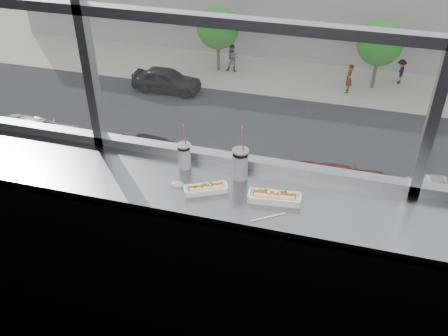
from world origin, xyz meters
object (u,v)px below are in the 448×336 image
(hotdog_tray_right, at_px, (274,197))
(pedestrian_b, at_px, (349,76))
(pedestrian_c, at_px, (401,69))
(tree_center, at_px, (380,43))
(soda_cup_right, at_px, (240,162))
(car_near_b, at_px, (156,148))
(hotdog_tray_left, at_px, (206,188))
(tree_left, at_px, (218,28))
(car_far_a, at_px, (166,76))
(car_near_a, at_px, (37,131))
(car_near_d, at_px, (446,195))
(pedestrian_a, at_px, (232,56))
(car_near_c, at_px, (345,180))
(soda_cup_left, at_px, (184,155))
(wrapper, at_px, (177,184))
(loose_straw, at_px, (268,217))

(hotdog_tray_right, xyz_separation_m, pedestrian_b, (0.02, 27.20, -11.00))
(pedestrian_c, height_order, tree_center, tree_center)
(soda_cup_right, bearing_deg, car_near_b, 116.55)
(hotdog_tray_left, height_order, tree_left, hotdog_tray_left)
(hotdog_tray_right, distance_m, car_far_a, 28.84)
(car_near_a, relative_size, car_near_d, 1.01)
(car_near_b, distance_m, tree_center, 15.62)
(car_near_b, bearing_deg, car_far_a, 21.56)
(car_near_a, distance_m, car_near_d, 19.58)
(pedestrian_a, bearing_deg, car_far_a, -128.74)
(tree_left, bearing_deg, car_near_c, -52.13)
(soda_cup_left, xyz_separation_m, car_near_d, (5.41, 16.12, -11.19))
(hotdog_tray_right, height_order, wrapper, hotdog_tray_right)
(soda_cup_right, height_order, car_near_b, soda_cup_right)
(hotdog_tray_left, height_order, car_far_a, hotdog_tray_left)
(car_near_b, height_order, car_near_a, car_near_b)
(car_near_c, bearing_deg, tree_center, -7.40)
(hotdog_tray_left, relative_size, car_far_a, 0.04)
(hotdog_tray_right, xyz_separation_m, car_near_c, (0.65, 16.30, -11.15))
(car_near_b, distance_m, tree_left, 12.15)
(pedestrian_c, bearing_deg, pedestrian_a, -83.51)
(hotdog_tray_left, distance_m, hotdog_tray_right, 0.40)
(soda_cup_left, bearing_deg, car_near_a, 131.33)
(wrapper, bearing_deg, car_near_a, 131.03)
(soda_cup_right, bearing_deg, hotdog_tray_left, -128.68)
(car_near_b, height_order, car_near_d, car_near_b)
(pedestrian_a, distance_m, pedestrian_b, 7.78)
(soda_cup_right, bearing_deg, wrapper, -151.51)
(car_near_a, relative_size, pedestrian_c, 3.03)
(hotdog_tray_left, distance_m, pedestrian_a, 31.19)
(soda_cup_right, distance_m, tree_center, 29.66)
(soda_cup_left, bearing_deg, pedestrian_c, 82.74)
(pedestrian_a, bearing_deg, car_near_c, -55.10)
(hotdog_tray_left, relative_size, car_near_c, 0.05)
(soda_cup_left, bearing_deg, car_near_c, 85.56)
(wrapper, height_order, tree_left, wrapper)
(car_near_c, bearing_deg, pedestrian_c, -13.93)
(pedestrian_c, bearing_deg, hotdog_tray_right, -6.06)
(car_far_a, relative_size, pedestrian_a, 2.60)
(car_near_b, distance_m, pedestrian_b, 13.71)
(hotdog_tray_left, relative_size, car_near_d, 0.05)
(car_near_d, bearing_deg, soda_cup_right, 156.85)
(car_near_b, distance_m, pedestrian_a, 11.97)
(wrapper, xyz_separation_m, car_near_b, (-7.72, 16.32, -11.04))
(loose_straw, bearing_deg, hotdog_tray_left, 126.91)
(car_far_a, relative_size, tree_left, 1.35)
(car_near_c, xyz_separation_m, car_far_a, (-11.51, 8.00, 0.07))
(hotdog_tray_right, relative_size, car_near_a, 0.05)
(pedestrian_a, bearing_deg, car_near_a, -120.67)
(wrapper, distance_m, car_near_b, 21.16)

